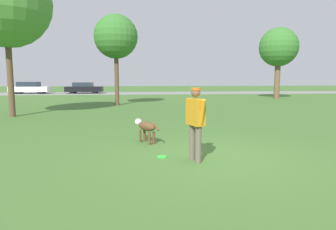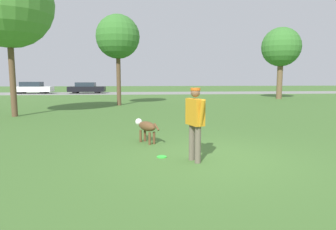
{
  "view_description": "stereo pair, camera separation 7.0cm",
  "coord_description": "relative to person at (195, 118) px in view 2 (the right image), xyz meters",
  "views": [
    {
      "loc": [
        -1.62,
        -6.45,
        1.8
      ],
      "look_at": [
        -0.89,
        0.76,
        0.9
      ],
      "focal_mm": 32.0,
      "sensor_mm": 36.0,
      "label": 1
    },
    {
      "loc": [
        -1.55,
        -6.46,
        1.8
      ],
      "look_at": [
        -0.89,
        0.76,
        0.9
      ],
      "focal_mm": 32.0,
      "sensor_mm": 36.0,
      "label": 2
    }
  ],
  "objects": [
    {
      "name": "dog",
      "position": [
        -1.01,
        1.99,
        -0.5
      ],
      "size": [
        0.69,
        0.99,
        0.64
      ],
      "rotation": [
        0.0,
        0.0,
        2.14
      ],
      "color": "brown",
      "rests_on": "ground_plane"
    },
    {
      "name": "far_road_strip",
      "position": [
        0.4,
        29.3,
        -0.94
      ],
      "size": [
        120.0,
        6.0,
        0.01
      ],
      "color": "gray",
      "rests_on": "ground_plane"
    },
    {
      "name": "tree_mid_center",
      "position": [
        -2.57,
        13.69,
        3.46
      ],
      "size": [
        2.82,
        2.82,
        5.85
      ],
      "color": "brown",
      "rests_on": "ground_plane"
    },
    {
      "name": "ground_plane",
      "position": [
        0.4,
        0.21,
        -0.95
      ],
      "size": [
        120.0,
        120.0,
        0.0
      ],
      "primitive_type": "plane",
      "color": "#426B2D"
    },
    {
      "name": "parked_car_white",
      "position": [
        -13.48,
        29.43,
        -0.28
      ],
      "size": [
        4.28,
        1.81,
        1.35
      ],
      "rotation": [
        0.0,
        0.0,
        0.0
      ],
      "color": "white",
      "rests_on": "ground_plane"
    },
    {
      "name": "person",
      "position": [
        0.0,
        0.0,
        0.0
      ],
      "size": [
        0.36,
        0.72,
        1.59
      ],
      "rotation": [
        0.0,
        0.0,
        -1.23
      ],
      "color": "#665B4C",
      "rests_on": "ground_plane"
    },
    {
      "name": "tree_far_right",
      "position": [
        10.76,
        18.62,
        3.4
      ],
      "size": [
        3.28,
        3.28,
        6.05
      ],
      "color": "brown",
      "rests_on": "ground_plane"
    },
    {
      "name": "frisbee",
      "position": [
        -0.69,
        0.41,
        -0.94
      ],
      "size": [
        0.23,
        0.23,
        0.02
      ],
      "color": "#33D838",
      "rests_on": "ground_plane"
    },
    {
      "name": "parked_car_black",
      "position": [
        -7.44,
        29.57,
        -0.32
      ],
      "size": [
        4.2,
        1.81,
        1.28
      ],
      "rotation": [
        0.0,
        0.0,
        -0.01
      ],
      "color": "black",
      "rests_on": "ground_plane"
    },
    {
      "name": "tree_near_left",
      "position": [
        -7.05,
        8.28,
        4.19
      ],
      "size": [
        4.0,
        4.0,
        7.15
      ],
      "color": "brown",
      "rests_on": "ground_plane"
    }
  ]
}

